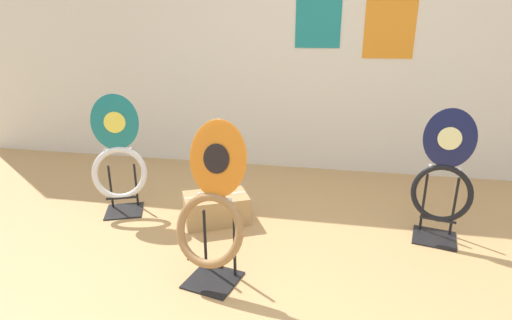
% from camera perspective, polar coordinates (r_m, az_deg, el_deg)
% --- Properties ---
extents(wall_back, '(8.00, 0.07, 2.60)m').
position_cam_1_polar(wall_back, '(3.99, 10.15, 16.82)').
color(wall_back, silver).
rests_on(wall_back, ground_plane).
extents(toilet_seat_display_navy_moon, '(0.40, 0.33, 0.91)m').
position_cam_1_polar(toilet_seat_display_navy_moon, '(2.92, 25.15, -2.91)').
color(toilet_seat_display_navy_moon, black).
rests_on(toilet_seat_display_navy_moon, ground_plane).
extents(toilet_seat_display_orange_sun, '(0.45, 0.36, 0.93)m').
position_cam_1_polar(toilet_seat_display_orange_sun, '(2.23, -6.32, -7.61)').
color(toilet_seat_display_orange_sun, black).
rests_on(toilet_seat_display_orange_sun, ground_plane).
extents(toilet_seat_display_teal_sax, '(0.43, 0.37, 0.93)m').
position_cam_1_polar(toilet_seat_display_teal_sax, '(3.22, -18.99, -0.49)').
color(toilet_seat_display_teal_sax, black).
rests_on(toilet_seat_display_teal_sax, ground_plane).
extents(storage_box, '(0.55, 0.48, 0.21)m').
position_cam_1_polar(storage_box, '(3.03, -5.73, -6.84)').
color(storage_box, tan).
rests_on(storage_box, ground_plane).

